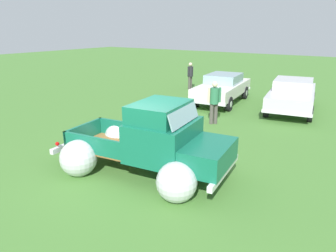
{
  "coord_description": "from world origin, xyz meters",
  "views": [
    {
      "loc": [
        4.82,
        -5.91,
        3.66
      ],
      "look_at": [
        0.0,
        1.23,
        0.92
      ],
      "focal_mm": 33.31,
      "sensor_mm": 36.0,
      "label": 1
    }
  ],
  "objects_px": {
    "show_car_0": "(222,87)",
    "spectator_0": "(214,100)",
    "vintage_pickup_truck": "(155,146)",
    "show_car_1": "(292,94)",
    "spectator_1": "(190,74)"
  },
  "relations": [
    {
      "from": "show_car_0",
      "to": "spectator_0",
      "type": "bearing_deg",
      "value": 13.05
    },
    {
      "from": "vintage_pickup_truck",
      "to": "show_car_1",
      "type": "distance_m",
      "value": 8.76
    },
    {
      "from": "vintage_pickup_truck",
      "to": "show_car_1",
      "type": "height_order",
      "value": "vintage_pickup_truck"
    },
    {
      "from": "show_car_0",
      "to": "spectator_0",
      "type": "distance_m",
      "value": 3.77
    },
    {
      "from": "spectator_0",
      "to": "spectator_1",
      "type": "distance_m",
      "value": 7.25
    },
    {
      "from": "show_car_0",
      "to": "spectator_0",
      "type": "relative_size",
      "value": 2.79
    },
    {
      "from": "show_car_1",
      "to": "spectator_1",
      "type": "bearing_deg",
      "value": -115.74
    },
    {
      "from": "vintage_pickup_truck",
      "to": "spectator_0",
      "type": "xyz_separation_m",
      "value": [
        -0.7,
        4.86,
        0.2
      ]
    },
    {
      "from": "show_car_0",
      "to": "spectator_0",
      "type": "height_order",
      "value": "spectator_0"
    },
    {
      "from": "show_car_1",
      "to": "spectator_0",
      "type": "relative_size",
      "value": 2.92
    },
    {
      "from": "show_car_1",
      "to": "spectator_0",
      "type": "xyz_separation_m",
      "value": [
        -2.03,
        -3.8,
        0.17
      ]
    },
    {
      "from": "show_car_0",
      "to": "spectator_1",
      "type": "distance_m",
      "value": 3.84
    },
    {
      "from": "show_car_0",
      "to": "vintage_pickup_truck",
      "type": "bearing_deg",
      "value": 6.6
    },
    {
      "from": "show_car_0",
      "to": "spectator_1",
      "type": "relative_size",
      "value": 2.88
    },
    {
      "from": "vintage_pickup_truck",
      "to": "show_car_1",
      "type": "bearing_deg",
      "value": 74.42
    }
  ]
}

